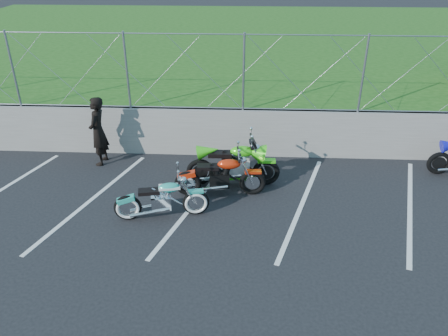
# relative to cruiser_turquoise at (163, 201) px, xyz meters

# --- Properties ---
(ground) EXTENTS (90.00, 90.00, 0.00)m
(ground) POSITION_rel_cruiser_turquoise_xyz_m (0.63, -0.34, -0.40)
(ground) COLOR black
(ground) RESTS_ON ground
(retaining_wall) EXTENTS (30.00, 0.22, 1.30)m
(retaining_wall) POSITION_rel_cruiser_turquoise_xyz_m (0.63, 3.16, 0.25)
(retaining_wall) COLOR slate
(retaining_wall) RESTS_ON ground
(grass_field) EXTENTS (30.00, 20.00, 1.30)m
(grass_field) POSITION_rel_cruiser_turquoise_xyz_m (0.63, 13.16, 0.25)
(grass_field) COLOR #1F4D14
(grass_field) RESTS_ON ground
(chain_link_fence) EXTENTS (28.00, 0.03, 2.00)m
(chain_link_fence) POSITION_rel_cruiser_turquoise_xyz_m (0.63, 3.16, 1.90)
(chain_link_fence) COLOR gray
(chain_link_fence) RESTS_ON retaining_wall
(parking_lines) EXTENTS (18.29, 4.31, 0.01)m
(parking_lines) POSITION_rel_cruiser_turquoise_xyz_m (1.83, 0.66, -0.40)
(parking_lines) COLOR silver
(parking_lines) RESTS_ON ground
(cruiser_turquoise) EXTENTS (2.01, 0.63, 1.01)m
(cruiser_turquoise) POSITION_rel_cruiser_turquoise_xyz_m (0.00, 0.00, 0.00)
(cruiser_turquoise) COLOR black
(cruiser_turquoise) RESTS_ON ground
(naked_orange) EXTENTS (2.12, 0.72, 1.05)m
(naked_orange) POSITION_rel_cruiser_turquoise_xyz_m (1.19, 0.98, 0.05)
(naked_orange) COLOR black
(naked_orange) RESTS_ON ground
(sportbike_green) EXTENTS (2.26, 0.80, 1.17)m
(sportbike_green) POSITION_rel_cruiser_turquoise_xyz_m (1.47, 1.48, 0.10)
(sportbike_green) COLOR black
(sportbike_green) RESTS_ON ground
(person_standing) EXTENTS (0.46, 0.68, 1.82)m
(person_standing) POSITION_rel_cruiser_turquoise_xyz_m (-2.09, 2.44, 0.51)
(person_standing) COLOR black
(person_standing) RESTS_ON ground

